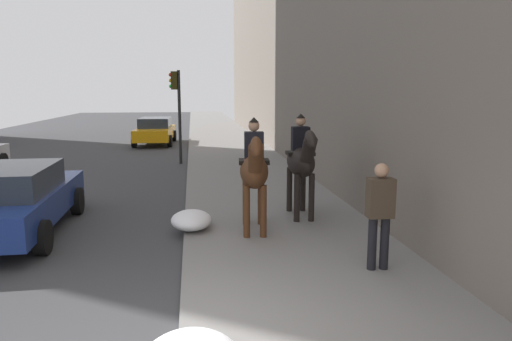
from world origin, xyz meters
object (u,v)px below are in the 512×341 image
mounted_horse_far (301,160)px  car_far_lane (17,199)px  mounted_horse_near (254,169)px  car_mid_lane (155,130)px  pedestrian_greeting (380,209)px  traffic_light_near_curb (177,102)px

mounted_horse_far → car_far_lane: 5.97m
mounted_horse_near → car_mid_lane: size_ratio=0.49×
mounted_horse_near → pedestrian_greeting: 2.82m
car_far_lane → traffic_light_near_curb: traffic_light_near_curb is taller
car_mid_lane → car_far_lane: size_ratio=1.01×
mounted_horse_far → car_far_lane: bearing=-87.2°
mounted_horse_far → mounted_horse_near: bearing=-49.1°
pedestrian_greeting → car_mid_lane: 20.01m
pedestrian_greeting → traffic_light_near_curb: size_ratio=0.46×
pedestrian_greeting → traffic_light_near_curb: (12.12, 3.45, 1.39)m
mounted_horse_far → car_far_lane: (-0.14, 5.93, -0.65)m
pedestrian_greeting → car_far_lane: (3.08, 6.44, -0.35)m
mounted_horse_near → pedestrian_greeting: size_ratio=1.34×
pedestrian_greeting → mounted_horse_far: bearing=10.7°
pedestrian_greeting → car_far_lane: size_ratio=0.37×
traffic_light_near_curb → car_far_lane: bearing=161.7°
mounted_horse_far → car_far_lane: size_ratio=0.50×
mounted_horse_near → car_mid_lane: mounted_horse_near is taller
mounted_horse_far → traffic_light_near_curb: (8.90, 2.95, 1.09)m
mounted_horse_near → car_far_lane: (0.83, 4.76, -0.64)m
mounted_horse_far → traffic_light_near_curb: 9.44m
mounted_horse_near → pedestrian_greeting: (-2.25, -1.68, -0.29)m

